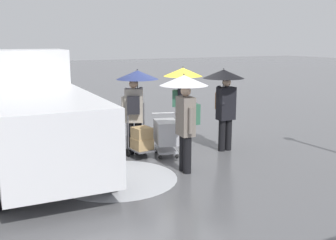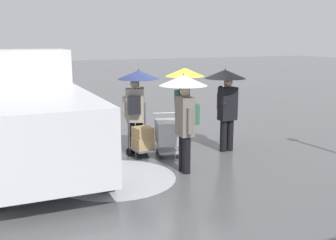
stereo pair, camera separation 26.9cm
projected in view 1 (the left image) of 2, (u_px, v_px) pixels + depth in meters
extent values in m
plane|color=#5B5B5E|center=(166.00, 150.00, 10.64)|extent=(90.00, 90.00, 0.00)
cylinder|color=silver|center=(117.00, 179.00, 8.43)|extent=(2.53, 2.53, 0.01)
cylinder|color=#ADAFB5|center=(71.00, 169.00, 9.08)|extent=(1.42, 1.42, 0.01)
cube|color=white|center=(41.00, 125.00, 8.60)|extent=(2.01, 5.22, 1.40)
cube|color=white|center=(27.00, 67.00, 10.06)|extent=(1.85, 1.42, 0.84)
cube|color=black|center=(26.00, 95.00, 10.86)|extent=(1.66, 0.08, 0.63)
cube|color=#232326|center=(28.00, 133.00, 11.10)|extent=(1.96, 0.18, 0.24)
cylinder|color=black|center=(72.00, 136.00, 10.58)|extent=(0.25, 0.72, 0.72)
cylinder|color=black|center=(109.00, 172.00, 7.72)|extent=(0.25, 0.72, 0.72)
cube|color=#B2B2B7|center=(166.00, 132.00, 10.00)|extent=(0.69, 0.87, 0.56)
cube|color=#B2B2B7|center=(166.00, 150.00, 10.09)|extent=(0.63, 0.78, 0.04)
cylinder|color=#B2B2B7|center=(163.00, 113.00, 10.32)|extent=(0.57, 0.18, 0.04)
sphere|color=black|center=(177.00, 156.00, 9.85)|extent=(0.10, 0.10, 0.10)
sphere|color=black|center=(160.00, 157.00, 9.77)|extent=(0.10, 0.10, 0.10)
sphere|color=black|center=(172.00, 150.00, 10.44)|extent=(0.10, 0.10, 0.10)
sphere|color=black|center=(156.00, 151.00, 10.36)|extent=(0.10, 0.10, 0.10)
cube|color=#515156|center=(142.00, 149.00, 9.86)|extent=(0.54, 0.64, 0.03)
cylinder|color=#515156|center=(144.00, 124.00, 10.11)|extent=(0.04, 0.04, 1.10)
cylinder|color=#515156|center=(128.00, 126.00, 9.89)|extent=(0.04, 0.04, 1.10)
cylinder|color=black|center=(145.00, 150.00, 10.25)|extent=(0.07, 0.20, 0.20)
cylinder|color=black|center=(128.00, 153.00, 10.01)|extent=(0.07, 0.20, 0.20)
cube|color=tan|center=(142.00, 144.00, 9.83)|extent=(0.47, 0.50, 0.27)
cube|color=tan|center=(142.00, 133.00, 9.78)|extent=(0.46, 0.47, 0.27)
cylinder|color=black|center=(183.00, 129.00, 11.22)|extent=(0.18, 0.18, 0.82)
cylinder|color=black|center=(183.00, 130.00, 11.02)|extent=(0.18, 0.18, 0.82)
cube|color=black|center=(183.00, 100.00, 10.96)|extent=(0.45, 0.52, 0.84)
sphere|color=brown|center=(183.00, 80.00, 10.85)|extent=(0.22, 0.22, 0.22)
cylinder|color=black|center=(183.00, 100.00, 11.22)|extent=(0.10, 0.10, 0.55)
cylinder|color=black|center=(184.00, 93.00, 10.74)|extent=(0.31, 0.23, 0.50)
cylinder|color=#333338|center=(183.00, 86.00, 10.78)|extent=(0.02, 0.02, 0.86)
cone|color=yellow|center=(183.00, 72.00, 10.71)|extent=(1.04, 1.04, 0.22)
sphere|color=#333338|center=(183.00, 67.00, 10.68)|extent=(0.04, 0.04, 0.04)
cube|color=#33664C|center=(175.00, 98.00, 10.96)|extent=(0.28, 0.34, 0.44)
cylinder|color=black|center=(130.00, 138.00, 10.20)|extent=(0.18, 0.18, 0.82)
cylinder|color=black|center=(138.00, 138.00, 10.21)|extent=(0.18, 0.18, 0.82)
cube|color=#B2A899|center=(134.00, 105.00, 10.04)|extent=(0.51, 0.43, 0.84)
sphere|color=tan|center=(133.00, 84.00, 9.93)|extent=(0.22, 0.22, 0.22)
cylinder|color=#B2A899|center=(123.00, 107.00, 10.03)|extent=(0.10, 0.10, 0.55)
cylinder|color=#B2A899|center=(141.00, 96.00, 10.02)|extent=(0.21, 0.32, 0.50)
cylinder|color=#333338|center=(138.00, 90.00, 9.97)|extent=(0.02, 0.02, 0.86)
cone|color=navy|center=(137.00, 75.00, 9.89)|extent=(1.04, 1.04, 0.22)
sphere|color=#333338|center=(137.00, 69.00, 9.87)|extent=(0.04, 0.04, 0.04)
cube|color=black|center=(134.00, 105.00, 9.83)|extent=(0.34, 0.27, 0.44)
cylinder|color=black|center=(187.00, 155.00, 8.72)|extent=(0.18, 0.18, 0.82)
cylinder|color=black|center=(183.00, 152.00, 8.90)|extent=(0.18, 0.18, 0.82)
cube|color=slate|center=(186.00, 116.00, 8.64)|extent=(0.31, 0.46, 0.84)
sphere|color=beige|center=(186.00, 91.00, 8.53)|extent=(0.22, 0.22, 0.22)
cylinder|color=slate|center=(191.00, 121.00, 8.42)|extent=(0.10, 0.10, 0.55)
cylinder|color=slate|center=(181.00, 105.00, 8.75)|extent=(0.31, 0.12, 0.50)
cylinder|color=#333338|center=(184.00, 98.00, 8.66)|extent=(0.02, 0.02, 0.86)
cone|color=white|center=(184.00, 80.00, 8.58)|extent=(1.04, 1.04, 0.22)
sphere|color=#333338|center=(184.00, 74.00, 8.56)|extent=(0.04, 0.04, 0.04)
cube|color=#33664C|center=(194.00, 114.00, 8.71)|extent=(0.18, 0.31, 0.44)
cylinder|color=black|center=(228.00, 135.00, 10.54)|extent=(0.18, 0.18, 0.82)
cylinder|color=black|center=(222.00, 135.00, 10.45)|extent=(0.18, 0.18, 0.82)
cube|color=black|center=(226.00, 103.00, 10.33)|extent=(0.45, 0.29, 0.84)
sphere|color=beige|center=(227.00, 82.00, 10.23)|extent=(0.22, 0.22, 0.22)
cylinder|color=black|center=(234.00, 105.00, 10.46)|extent=(0.10, 0.10, 0.55)
cylinder|color=black|center=(221.00, 96.00, 10.19)|extent=(0.11, 0.30, 0.50)
cylinder|color=#333338|center=(223.00, 89.00, 10.21)|extent=(0.02, 0.02, 0.86)
cone|color=black|center=(224.00, 74.00, 10.14)|extent=(1.04, 1.04, 0.22)
sphere|color=#333338|center=(224.00, 69.00, 10.11)|extent=(0.04, 0.04, 0.04)
cube|color=brown|center=(222.00, 101.00, 10.50)|extent=(0.30, 0.17, 0.44)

